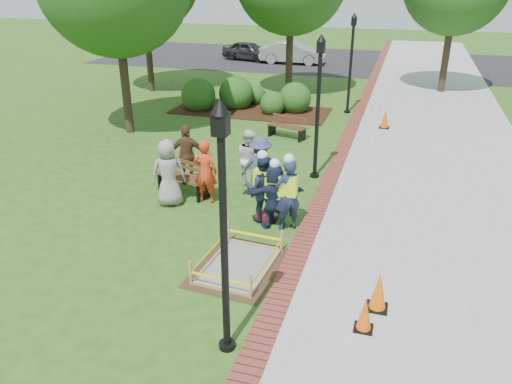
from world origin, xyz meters
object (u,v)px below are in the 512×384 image
(hivis_worker_c, at_px, (262,186))
(cone_front, at_px, (365,315))
(wet_concrete_pad, at_px, (239,258))
(hivis_worker_a, at_px, (274,193))
(bench_near, at_px, (184,184))
(hivis_worker_b, at_px, (288,193))
(lamp_near, at_px, (223,216))

(hivis_worker_c, bearing_deg, cone_front, -51.03)
(wet_concrete_pad, bearing_deg, hivis_worker_a, 83.31)
(bench_near, bearing_deg, hivis_worker_c, -20.56)
(hivis_worker_a, bearing_deg, cone_front, -52.93)
(hivis_worker_a, bearing_deg, wet_concrete_pad, -96.69)
(hivis_worker_b, relative_size, hivis_worker_c, 1.04)
(wet_concrete_pad, distance_m, hivis_worker_b, 2.22)
(hivis_worker_b, bearing_deg, bench_near, 159.47)
(wet_concrete_pad, distance_m, lamp_near, 3.36)
(hivis_worker_b, distance_m, hivis_worker_c, 0.77)
(cone_front, distance_m, hivis_worker_b, 4.03)
(bench_near, height_order, lamp_near, lamp_near)
(hivis_worker_a, relative_size, hivis_worker_c, 0.95)
(bench_near, xyz_separation_m, lamp_near, (3.33, -5.69, 2.19))
(cone_front, xyz_separation_m, hivis_worker_c, (-2.90, 3.59, 0.61))
(hivis_worker_a, relative_size, hivis_worker_b, 0.92)
(cone_front, bearing_deg, lamp_near, -152.45)
(hivis_worker_c, bearing_deg, bench_near, 159.44)
(wet_concrete_pad, height_order, cone_front, cone_front)
(cone_front, height_order, hivis_worker_c, hivis_worker_c)
(wet_concrete_pad, bearing_deg, bench_near, 129.93)
(hivis_worker_a, xyz_separation_m, hivis_worker_b, (0.34, -0.02, 0.07))
(hivis_worker_b, height_order, hivis_worker_c, hivis_worker_b)
(bench_near, relative_size, hivis_worker_c, 0.94)
(cone_front, bearing_deg, wet_concrete_pad, 154.74)
(hivis_worker_a, distance_m, hivis_worker_c, 0.45)
(wet_concrete_pad, distance_m, bench_near, 4.24)
(lamp_near, xyz_separation_m, hivis_worker_b, (-0.03, 4.45, -1.51))
(wet_concrete_pad, bearing_deg, cone_front, -25.26)
(bench_near, distance_m, hivis_worker_c, 2.83)
(bench_near, relative_size, hivis_worker_a, 0.98)
(lamp_near, xyz_separation_m, hivis_worker_a, (-0.37, 4.47, -1.59))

